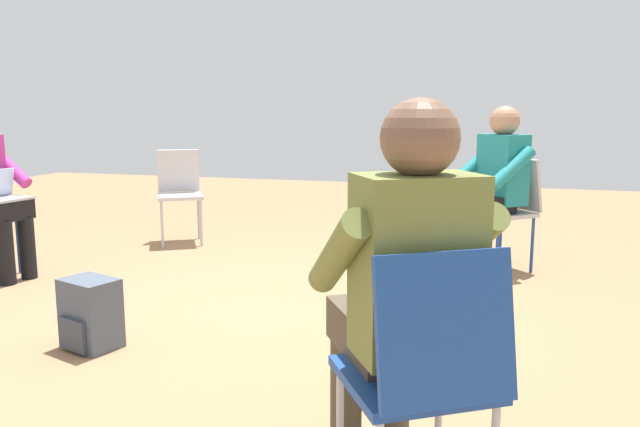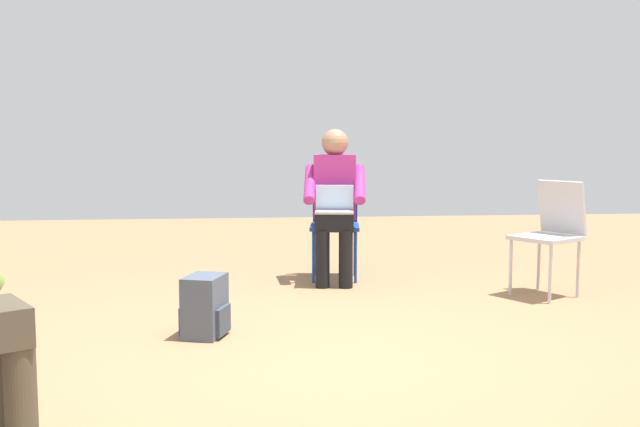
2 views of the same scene
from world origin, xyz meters
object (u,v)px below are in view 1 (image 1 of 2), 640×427
object	(u,v)px
chair_southeast	(180,189)
person_in_teal	(492,180)
person_in_olive	(403,284)
chair_northwest	(425,369)
chair_southwest	(508,205)
backpack_near_laptop_user	(91,318)

from	to	relation	value
chair_southeast	person_in_teal	size ratio (longest dim) A/B	0.69
person_in_olive	person_in_teal	xyz separation A→B (m)	(-0.19, -2.98, 0.00)
chair_northwest	chair_southwest	world-z (taller)	same
person_in_olive	person_in_teal	size ratio (longest dim) A/B	1.00
chair_northwest	person_in_olive	bearing A→B (deg)	90.00
chair_northwest	chair_southeast	bearing A→B (deg)	95.85
person_in_olive	backpack_near_laptop_user	xyz separation A→B (m)	(1.72, -0.81, -0.54)
chair_northwest	backpack_near_laptop_user	size ratio (longest dim) A/B	2.36
chair_southwest	person_in_teal	bearing A→B (deg)	90.00
chair_southeast	person_in_teal	world-z (taller)	person_in_teal
backpack_near_laptop_user	chair_southeast	bearing A→B (deg)	-70.89
chair_southwest	person_in_olive	size ratio (longest dim) A/B	0.69
chair_southwest	person_in_teal	distance (m)	0.26
person_in_olive	chair_southeast	bearing A→B (deg)	96.09
chair_northwest	chair_southwest	xyz separation A→B (m)	(-0.23, -3.24, 0.00)
person_in_teal	backpack_near_laptop_user	world-z (taller)	person_in_teal
chair_northwest	chair_southwest	size ratio (longest dim) A/B	1.00
chair_northwest	person_in_teal	xyz separation A→B (m)	(-0.10, -3.13, 0.20)
person_in_teal	chair_southwest	bearing A→B (deg)	-90.00
chair_southwest	chair_southeast	bearing A→B (deg)	43.25
chair_southwest	backpack_near_laptop_user	xyz separation A→B (m)	(2.04, 2.29, -0.34)
chair_southwest	backpack_near_laptop_user	distance (m)	3.08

